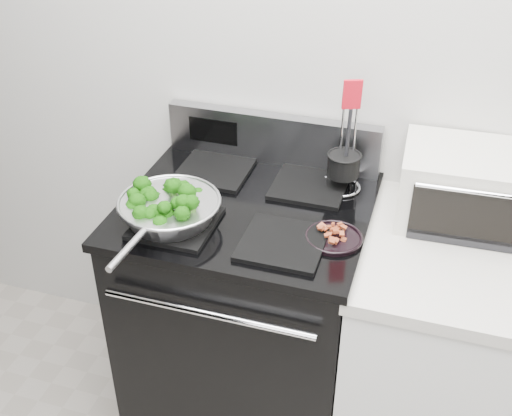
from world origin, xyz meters
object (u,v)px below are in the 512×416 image
at_px(gas_range, 247,312).
at_px(bacon_plate, 334,235).
at_px(toaster_oven, 467,187).
at_px(skillet, 169,209).
at_px(utensil_holder, 343,171).

height_order(gas_range, bacon_plate, gas_range).
height_order(bacon_plate, toaster_oven, toaster_oven).
distance_m(skillet, toaster_oven, 0.92).
bearing_deg(toaster_oven, skillet, -160.40).
bearing_deg(utensil_holder, gas_range, -165.84).
height_order(bacon_plate, utensil_holder, utensil_holder).
xyz_separation_m(skillet, utensil_holder, (0.46, 0.36, 0.02)).
bearing_deg(bacon_plate, toaster_oven, 37.73).
xyz_separation_m(gas_range, toaster_oven, (0.66, 0.17, 0.55)).
height_order(skillet, bacon_plate, skillet).
xyz_separation_m(gas_range, skillet, (-0.19, -0.17, 0.51)).
bearing_deg(skillet, utensil_holder, 40.75).
bearing_deg(skillet, gas_range, 44.71).
bearing_deg(bacon_plate, skillet, -172.74).
bearing_deg(toaster_oven, bacon_plate, -144.38).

